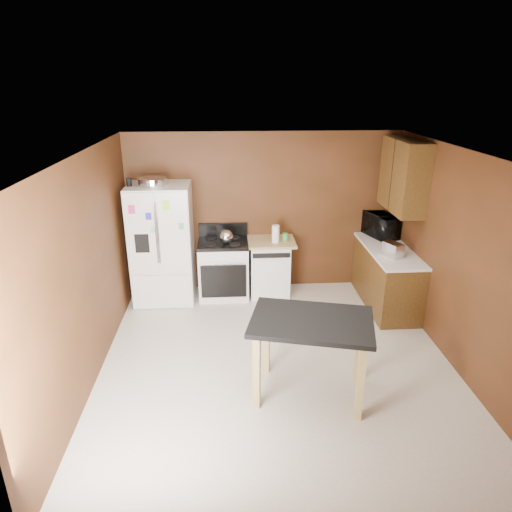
{
  "coord_description": "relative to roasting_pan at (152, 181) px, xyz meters",
  "views": [
    {
      "loc": [
        -0.54,
        -4.67,
        3.22
      ],
      "look_at": [
        -0.2,
        0.85,
        1.07
      ],
      "focal_mm": 32.0,
      "sensor_mm": 36.0,
      "label": 1
    }
  ],
  "objects": [
    {
      "name": "dishwasher",
      "position": [
        1.7,
        0.09,
        -1.4
      ],
      "size": [
        0.78,
        0.63,
        0.89
      ],
      "color": "white",
      "rests_on": "ground"
    },
    {
      "name": "island",
      "position": [
        1.91,
        -2.45,
        -1.08
      ],
      "size": [
        1.41,
        1.11,
        0.91
      ],
      "color": "black",
      "rests_on": "ground"
    },
    {
      "name": "wall_left",
      "position": [
        -0.48,
        -1.86,
        -0.6
      ],
      "size": [
        0.0,
        4.5,
        4.5
      ],
      "primitive_type": "plane",
      "rotation": [
        1.57,
        0.0,
        1.57
      ],
      "color": "#582C17",
      "rests_on": "ground"
    },
    {
      "name": "wall_right",
      "position": [
        3.72,
        -1.86,
        -0.6
      ],
      "size": [
        0.0,
        4.5,
        4.5
      ],
      "primitive_type": "plane",
      "rotation": [
        1.57,
        0.0,
        -1.57
      ],
      "color": "#582C17",
      "rests_on": "ground"
    },
    {
      "name": "paper_towel",
      "position": [
        1.78,
        0.0,
        -0.83
      ],
      "size": [
        0.14,
        0.14,
        0.27
      ],
      "primitive_type": "cylinder",
      "rotation": [
        0.0,
        0.0,
        -0.28
      ],
      "color": "white",
      "rests_on": "dishwasher"
    },
    {
      "name": "toaster",
      "position": [
        3.35,
        -0.72,
        -0.85
      ],
      "size": [
        0.26,
        0.32,
        0.2
      ],
      "primitive_type": "cube",
      "rotation": [
        0.0,
        0.0,
        0.43
      ],
      "color": "silver",
      "rests_on": "right_cabinets"
    },
    {
      "name": "right_cabinets",
      "position": [
        3.46,
        -0.38,
        -0.94
      ],
      "size": [
        0.63,
        1.58,
        2.45
      ],
      "color": "brown",
      "rests_on": "ground"
    },
    {
      "name": "pen_cup",
      "position": [
        -0.32,
        -0.05,
        0.0
      ],
      "size": [
        0.08,
        0.08,
        0.11
      ],
      "primitive_type": "cylinder",
      "color": "black",
      "rests_on": "refrigerator"
    },
    {
      "name": "green_canister",
      "position": [
        1.94,
        0.1,
        -0.91
      ],
      "size": [
        0.11,
        0.11,
        0.11
      ],
      "primitive_type": "cylinder",
      "rotation": [
        0.0,
        0.0,
        -0.21
      ],
      "color": "green",
      "rests_on": "dishwasher"
    },
    {
      "name": "kettle",
      "position": [
        1.04,
        -0.03,
        -0.85
      ],
      "size": [
        0.21,
        0.21,
        0.21
      ],
      "primitive_type": "sphere",
      "color": "silver",
      "rests_on": "gas_range"
    },
    {
      "name": "refrigerator",
      "position": [
        0.07,
        0.0,
        -0.95
      ],
      "size": [
        0.9,
        0.8,
        1.8
      ],
      "color": "white",
      "rests_on": "ground"
    },
    {
      "name": "wall_back",
      "position": [
        1.62,
        0.39,
        -0.6
      ],
      "size": [
        4.2,
        0.0,
        4.2
      ],
      "primitive_type": "plane",
      "rotation": [
        1.57,
        0.0,
        0.0
      ],
      "color": "#582C17",
      "rests_on": "ground"
    },
    {
      "name": "gas_range",
      "position": [
        0.98,
        0.06,
        -1.39
      ],
      "size": [
        0.76,
        0.68,
        1.1
      ],
      "color": "white",
      "rests_on": "ground"
    },
    {
      "name": "roasting_pan",
      "position": [
        0.0,
        0.0,
        0.0
      ],
      "size": [
        0.41,
        0.41,
        0.1
      ],
      "primitive_type": "cylinder",
      "color": "silver",
      "rests_on": "refrigerator"
    },
    {
      "name": "wall_front",
      "position": [
        1.62,
        -4.11,
        -0.6
      ],
      "size": [
        4.2,
        0.0,
        4.2
      ],
      "primitive_type": "plane",
      "rotation": [
        -1.57,
        0.0,
        0.0
      ],
      "color": "#582C17",
      "rests_on": "ground"
    },
    {
      "name": "floor",
      "position": [
        1.62,
        -1.86,
        -1.85
      ],
      "size": [
        4.5,
        4.5,
        0.0
      ],
      "primitive_type": "plane",
      "color": "beige",
      "rests_on": "ground"
    },
    {
      "name": "ceiling",
      "position": [
        1.62,
        -1.86,
        0.65
      ],
      "size": [
        4.5,
        4.5,
        0.0
      ],
      "primitive_type": "plane",
      "rotation": [
        3.14,
        0.0,
        0.0
      ],
      "color": "white",
      "rests_on": "ground"
    },
    {
      "name": "microwave",
      "position": [
        3.46,
        0.17,
        -0.79
      ],
      "size": [
        0.58,
        0.7,
        0.33
      ],
      "primitive_type": "imported",
      "rotation": [
        0.0,
        0.0,
        1.9
      ],
      "color": "black",
      "rests_on": "right_cabinets"
    }
  ]
}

